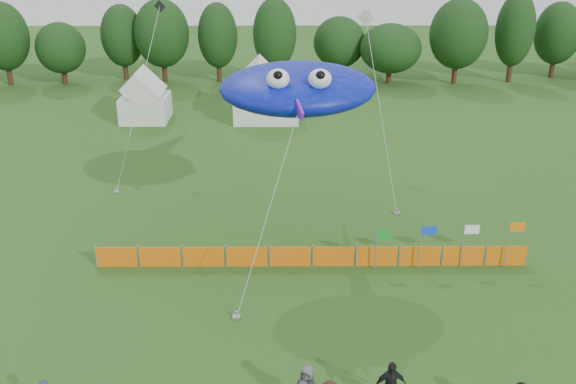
{
  "coord_description": "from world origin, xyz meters",
  "views": [
    {
      "loc": [
        -0.15,
        -16.58,
        14.97
      ],
      "look_at": [
        0.0,
        6.0,
        5.2
      ],
      "focal_mm": 40.0,
      "sensor_mm": 36.0,
      "label": 1
    }
  ],
  "objects_px": {
    "barrier_fence": "(312,256)",
    "stingray_kite": "(299,86)",
    "tent_right": "(266,97)",
    "tent_left": "(145,100)"
  },
  "relations": [
    {
      "from": "tent_right",
      "to": "stingray_kite",
      "type": "height_order",
      "value": "stingray_kite"
    },
    {
      "from": "stingray_kite",
      "to": "barrier_fence",
      "type": "bearing_deg",
      "value": -73.15
    },
    {
      "from": "tent_left",
      "to": "barrier_fence",
      "type": "height_order",
      "value": "tent_left"
    },
    {
      "from": "tent_right",
      "to": "barrier_fence",
      "type": "xyz_separation_m",
      "value": [
        2.65,
        -23.29,
        -1.33
      ]
    },
    {
      "from": "tent_left",
      "to": "tent_right",
      "type": "xyz_separation_m",
      "value": [
        9.55,
        0.09,
        0.2
      ]
    },
    {
      "from": "tent_right",
      "to": "stingray_kite",
      "type": "relative_size",
      "value": 0.34
    },
    {
      "from": "barrier_fence",
      "to": "stingray_kite",
      "type": "relative_size",
      "value": 1.33
    },
    {
      "from": "barrier_fence",
      "to": "tent_right",
      "type": "bearing_deg",
      "value": 96.49
    },
    {
      "from": "tent_right",
      "to": "barrier_fence",
      "type": "relative_size",
      "value": 0.26
    },
    {
      "from": "barrier_fence",
      "to": "stingray_kite",
      "type": "bearing_deg",
      "value": 106.85
    }
  ]
}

